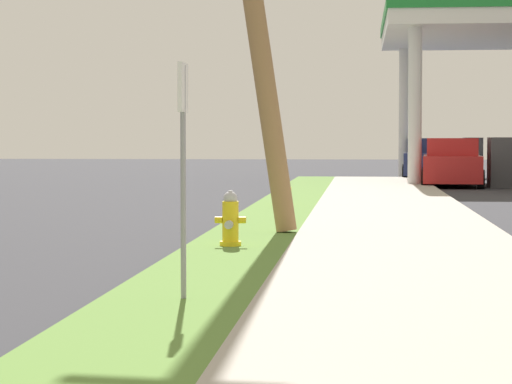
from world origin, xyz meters
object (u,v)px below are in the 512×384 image
(street_sign_post, at_px, (183,131))
(fire_hydrant_second, at_px, (230,222))
(fire_hydrant_third, at_px, (282,190))
(car_red_by_near_pump, at_px, (452,164))
(car_navy_by_far_pump, at_px, (429,160))

(street_sign_post, bearing_deg, fire_hydrant_second, 91.82)
(fire_hydrant_third, xyz_separation_m, car_red_by_near_pump, (4.67, 12.24, 0.28))
(street_sign_post, height_order, car_red_by_near_pump, street_sign_post)
(fire_hydrant_second, distance_m, street_sign_post, 4.93)
(fire_hydrant_third, height_order, car_navy_by_far_pump, car_navy_by_far_pump)
(street_sign_post, xyz_separation_m, car_red_by_near_pump, (4.55, 26.03, -0.91))
(fire_hydrant_second, relative_size, car_red_by_near_pump, 0.16)
(fire_hydrant_third, xyz_separation_m, street_sign_post, (0.12, -13.79, 1.19))
(fire_hydrant_third, height_order, street_sign_post, street_sign_post)
(car_red_by_near_pump, height_order, car_navy_by_far_pump, same)
(street_sign_post, relative_size, car_navy_by_far_pump, 0.46)
(fire_hydrant_second, distance_m, fire_hydrant_third, 9.01)
(fire_hydrant_second, xyz_separation_m, car_red_by_near_pump, (4.70, 21.25, 0.28))
(fire_hydrant_third, distance_m, car_red_by_near_pump, 13.11)
(street_sign_post, distance_m, car_navy_by_far_pump, 33.32)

